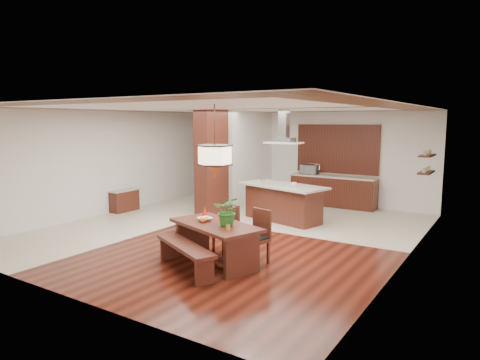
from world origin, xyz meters
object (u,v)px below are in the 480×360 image
Objects in this scene: foliage_plant at (228,211)px; kitchen_island at (283,202)px; range_hood at (284,126)px; island_cup at (294,184)px; hallway_console at (124,201)px; dining_chair_right at (254,237)px; microwave at (310,169)px; dining_table at (216,234)px; dining_chair_left at (225,229)px; pendant_lantern at (215,141)px; fruit_bowl at (205,219)px; dining_bench at (185,257)px.

foliage_plant is 3.83m from kitchen_island.
range_hood is 7.01× the size of island_cup.
dining_chair_right reaches higher than hallway_console.
microwave is (-0.39, 2.58, 0.60)m from kitchen_island.
foliage_plant is at bearing -23.75° from hallway_console.
dining_table is 3.81× the size of microwave.
microwave reaches higher than dining_table.
dining_table is 3.72× the size of foliage_plant.
range_hood is at bearing 114.77° from dining_chair_left.
foliage_plant is (0.28, -0.01, 0.47)m from dining_table.
dining_chair_right is at bearing 31.56° from pendant_lantern.
kitchen_island is at bearing 17.89° from hallway_console.
microwave reaches higher than kitchen_island.
kitchen_island is 1.97m from range_hood.
pendant_lantern is (4.91, -2.28, 1.93)m from hallway_console.
dining_table is 2.22× the size of range_hood.
range_hood reaches higher than hallway_console.
microwave is (-0.39, 2.57, -1.37)m from range_hood.
pendant_lantern is 3.74m from range_hood.
pendant_lantern is 4.12m from kitchen_island.
dining_chair_right is at bearing 49.95° from foliage_plant.
island_cup is at bearing -5.02° from kitchen_island.
microwave is at bearing 116.40° from dining_chair_left.
dining_chair_right is at bearing -79.31° from microwave.
dining_chair_right reaches higher than kitchen_island.
dining_chair_right reaches higher than dining_chair_left.
foliage_plant is (0.53, -0.68, 0.55)m from dining_chair_left.
dining_chair_left is 2.95m from island_cup.
dining_chair_right is 4.02m from range_hood.
hallway_console is 4.94m from dining_chair_left.
foliage_plant is 3.60m from island_cup.
foliage_plant reaches higher than fruit_bowl.
dining_bench is at bearing -31.61° from hallway_console.
hallway_console is at bearing -162.06° from range_hood.
island_cup is at bearing 107.57° from dining_chair_left.
microwave is (-0.68, 6.89, 0.85)m from dining_bench.
range_hood reaches higher than island_cup.
dining_chair_left is at bearing 173.34° from dining_chair_right.
microwave is at bearing 112.97° from kitchen_island.
dining_chair_right is at bearing 50.29° from dining_bench.
fruit_bowl is 0.11× the size of kitchen_island.
island_cup is at bearing 92.16° from pendant_lantern.
pendant_lantern is (0.00, 0.00, 1.69)m from dining_table.
hallway_console is at bearing -179.25° from dining_chair_left.
foliage_plant is at bearing -32.27° from dining_chair_left.
island_cup is (0.11, 2.90, 0.55)m from dining_chair_left.
foliage_plant is at bearing -2.10° from dining_table.
hallway_console is 0.98× the size of range_hood.
dining_chair_right is at bearing 31.56° from dining_table.
range_hood is at bearing 97.86° from dining_table.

